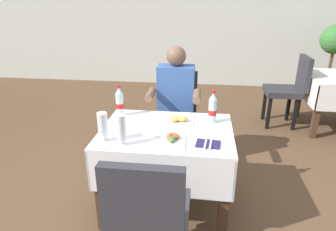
% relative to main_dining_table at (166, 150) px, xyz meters
% --- Properties ---
extents(ground_plane, '(11.00, 11.00, 0.00)m').
position_rel_main_dining_table_xyz_m(ground_plane, '(0.04, -0.16, -0.55)').
color(ground_plane, brown).
extents(back_wall, '(11.00, 0.12, 3.13)m').
position_rel_main_dining_table_xyz_m(back_wall, '(0.04, 3.91, 1.02)').
color(back_wall, silver).
rests_on(back_wall, ground).
extents(main_dining_table, '(1.03, 0.78, 0.72)m').
position_rel_main_dining_table_xyz_m(main_dining_table, '(0.00, 0.00, 0.00)').
color(main_dining_table, white).
rests_on(main_dining_table, ground).
extents(chair_far_diner_seat, '(0.44, 0.50, 0.97)m').
position_rel_main_dining_table_xyz_m(chair_far_diner_seat, '(0.00, 0.78, 0.01)').
color(chair_far_diner_seat, '#2D2D33').
rests_on(chair_far_diner_seat, ground).
extents(chair_near_camera_side, '(0.44, 0.50, 0.97)m').
position_rel_main_dining_table_xyz_m(chair_near_camera_side, '(-0.00, -0.78, 0.01)').
color(chair_near_camera_side, '#2D2D33').
rests_on(chair_near_camera_side, ground).
extents(seated_diner_far, '(0.50, 0.46, 1.26)m').
position_rel_main_dining_table_xyz_m(seated_diner_far, '(0.00, 0.67, 0.17)').
color(seated_diner_far, '#282D42').
rests_on(seated_diner_far, ground).
extents(plate_near_camera, '(0.24, 0.24, 0.06)m').
position_rel_main_dining_table_xyz_m(plate_near_camera, '(0.05, -0.20, 0.20)').
color(plate_near_camera, white).
rests_on(plate_near_camera, main_dining_table).
extents(plate_far_diner, '(0.26, 0.26, 0.06)m').
position_rel_main_dining_table_xyz_m(plate_far_diner, '(0.08, 0.18, 0.20)').
color(plate_far_diner, white).
rests_on(plate_far_diner, main_dining_table).
extents(beer_glass_left, '(0.07, 0.07, 0.23)m').
position_rel_main_dining_table_xyz_m(beer_glass_left, '(-0.28, -0.29, 0.30)').
color(beer_glass_left, white).
rests_on(beer_glass_left, main_dining_table).
extents(beer_glass_middle, '(0.07, 0.07, 0.22)m').
position_rel_main_dining_table_xyz_m(beer_glass_middle, '(-0.42, -0.24, 0.29)').
color(beer_glass_middle, white).
rests_on(beer_glass_middle, main_dining_table).
extents(cola_bottle_primary, '(0.07, 0.07, 0.28)m').
position_rel_main_dining_table_xyz_m(cola_bottle_primary, '(0.36, 0.19, 0.30)').
color(cola_bottle_primary, silver).
rests_on(cola_bottle_primary, main_dining_table).
extents(cola_bottle_secondary, '(0.07, 0.07, 0.27)m').
position_rel_main_dining_table_xyz_m(cola_bottle_secondary, '(-0.44, 0.25, 0.30)').
color(cola_bottle_secondary, silver).
rests_on(cola_bottle_secondary, main_dining_table).
extents(napkin_cutlery_set, '(0.18, 0.19, 0.01)m').
position_rel_main_dining_table_xyz_m(napkin_cutlery_set, '(0.32, -0.21, 0.18)').
color(napkin_cutlery_set, '#231E4C').
rests_on(napkin_cutlery_set, main_dining_table).
extents(background_chair_left, '(0.50, 0.44, 0.97)m').
position_rel_main_dining_table_xyz_m(background_chair_left, '(1.43, 1.93, 0.01)').
color(background_chair_left, '#2D2D33').
rests_on(background_chair_left, ground).
extents(potted_plant_corner, '(0.48, 0.48, 1.27)m').
position_rel_main_dining_table_xyz_m(potted_plant_corner, '(2.40, 3.18, 0.26)').
color(potted_plant_corner, brown).
rests_on(potted_plant_corner, ground).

